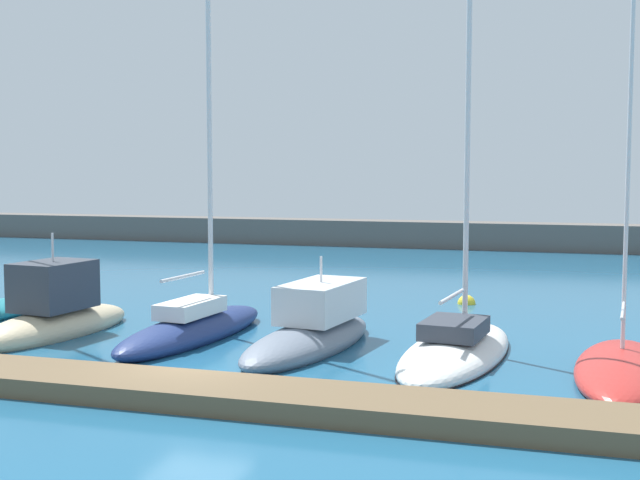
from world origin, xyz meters
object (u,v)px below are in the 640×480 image
at_px(sailboat_navy_fourth, 194,324).
at_px(motorboat_slate_fifth, 313,329).
at_px(sailboat_red_seventh, 622,367).
at_px(mooring_buoy_yellow, 466,304).
at_px(motorboat_sand_third, 55,315).
at_px(sailboat_white_sixth, 456,347).

xyz_separation_m(sailboat_navy_fourth, motorboat_slate_fifth, (4.05, -0.04, 0.06)).
height_order(sailboat_navy_fourth, sailboat_red_seventh, sailboat_navy_fourth).
bearing_deg(mooring_buoy_yellow, motorboat_slate_fifth, -109.97).
relative_size(motorboat_sand_third, sailboat_navy_fourth, 0.44).
height_order(motorboat_sand_third, sailboat_navy_fourth, sailboat_navy_fourth).
relative_size(sailboat_navy_fourth, sailboat_white_sixth, 0.90).
xyz_separation_m(motorboat_sand_third, mooring_buoy_yellow, (12.32, 10.32, -0.64)).
xyz_separation_m(motorboat_sand_third, sailboat_navy_fourth, (4.74, 0.65, -0.14)).
distance_m(sailboat_white_sixth, sailboat_red_seventh, 4.55).
distance_m(motorboat_sand_third, sailboat_red_seventh, 17.73).
distance_m(sailboat_navy_fourth, sailboat_white_sixth, 8.51).
distance_m(sailboat_white_sixth, mooring_buoy_yellow, 9.94).
bearing_deg(sailboat_white_sixth, sailboat_navy_fourth, 94.37).
bearing_deg(motorboat_sand_third, sailboat_red_seventh, -85.04).
bearing_deg(sailboat_navy_fourth, motorboat_slate_fifth, -85.42).
distance_m(motorboat_slate_fifth, mooring_buoy_yellow, 10.35).
xyz_separation_m(sailboat_navy_fourth, sailboat_red_seventh, (12.98, -1.04, -0.25)).
bearing_deg(motorboat_slate_fifth, motorboat_sand_third, 101.13).
distance_m(sailboat_navy_fourth, mooring_buoy_yellow, 12.30).
distance_m(sailboat_navy_fourth, sailboat_red_seventh, 13.03).
bearing_deg(motorboat_sand_third, motorboat_slate_fifth, -79.83).
height_order(motorboat_sand_third, sailboat_red_seventh, sailboat_red_seventh).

